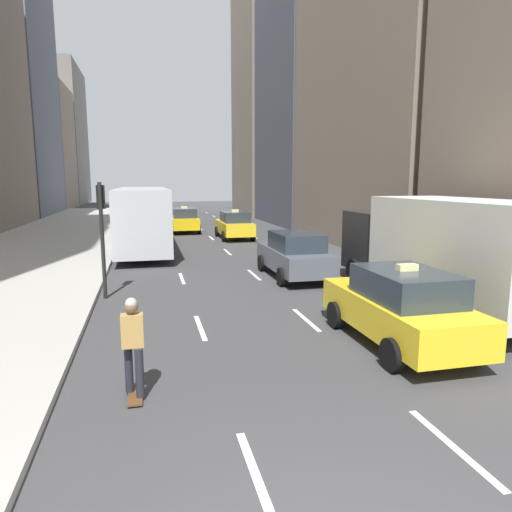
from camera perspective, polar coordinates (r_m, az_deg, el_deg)
sidewalk_left at (r=30.72m, az=-23.91°, el=1.90°), size 8.00×66.00×0.15m
lane_markings at (r=26.55m, az=-4.71°, el=1.48°), size 5.72×56.00×0.01m
building_row_right at (r=37.59m, az=9.44°, el=29.06°), size 6.00×51.84×36.84m
taxi_lead at (r=10.67m, az=17.56°, el=-6.02°), size 2.02×4.40×1.87m
taxi_second at (r=33.06m, az=-8.97°, el=4.47°), size 2.02×4.40×1.87m
taxi_third at (r=28.99m, az=-2.71°, el=3.90°), size 2.02×4.40×1.87m
sedan_black_near at (r=17.34m, az=4.83°, el=0.20°), size 2.02×4.54×1.73m
city_bus at (r=25.16m, az=-13.99°, el=4.88°), size 2.80×11.61×3.25m
box_truck at (r=14.20m, az=21.94°, el=0.90°), size 2.58×8.40×3.15m
skateboarder at (r=7.99m, az=-15.13°, el=-10.49°), size 0.36×0.80×1.75m
traffic_light_pole at (r=14.80m, az=-18.73°, el=4.13°), size 0.24×0.42×3.60m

